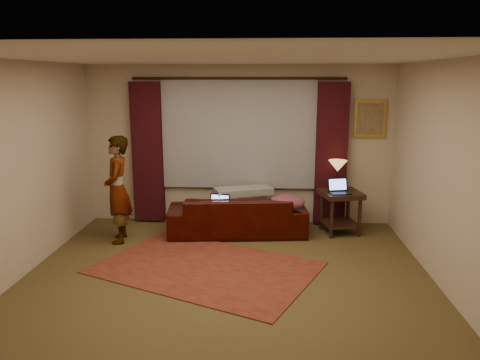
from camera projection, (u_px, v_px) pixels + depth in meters
The scene contains 20 objects.
floor at pixel (225, 284), 5.54m from camera, with size 5.00×5.00×0.01m, color brown.
ceiling at pixel (224, 58), 4.98m from camera, with size 5.00×5.00×0.02m, color silver.
wall_back at pixel (239, 145), 7.70m from camera, with size 5.00×0.02×2.60m, color beige.
wall_front at pixel (186, 262), 2.82m from camera, with size 5.00×0.02×2.60m, color beige.
wall_left at pixel (10, 174), 5.41m from camera, with size 0.02×5.00×2.60m, color beige.
wall_right at pixel (452, 180), 5.11m from camera, with size 0.02×5.00×2.60m, color beige.
sheer_curtain at pixel (239, 134), 7.60m from camera, with size 2.50×0.05×1.80m, color #99989F.
drape_left at pixel (148, 153), 7.71m from camera, with size 0.50×0.14×2.30m, color #330B11.
drape_right at pixel (331, 154), 7.53m from camera, with size 0.50×0.14×2.30m, color #330B11.
curtain_rod at pixel (238, 78), 7.36m from camera, with size 0.04×0.04×3.40m, color black.
picture_frame at pixel (370, 119), 7.45m from camera, with size 0.50×0.04×0.60m, color #B4943E.
sofa at pixel (237, 207), 7.24m from camera, with size 2.11×0.91×0.85m, color black.
throw_blanket at pixel (244, 177), 7.36m from camera, with size 0.90×0.36×0.11m, color gray.
clothing_pile at pixel (287, 203), 7.07m from camera, with size 0.54×0.42×0.23m, color #7C3951.
laptop_sofa at pixel (217, 203), 7.03m from camera, with size 0.31×0.34×0.23m, color black, non-canonical shape.
area_rug at pixel (206, 267), 6.00m from camera, with size 2.68×1.79×0.01m, color maroon.
end_table at pixel (340, 212), 7.29m from camera, with size 0.58×0.58×0.67m, color black.
tiffany_lamp at pixel (337, 175), 7.31m from camera, with size 0.29×0.29×0.46m, color #A17839, non-canonical shape.
laptop_table at pixel (340, 186), 7.07m from camera, with size 0.30×0.33×0.22m, color black, non-canonical shape.
person at pixel (117, 190), 6.83m from camera, with size 0.46×0.46×1.58m, color gray.
Camera 1 is at (0.49, -5.13, 2.39)m, focal length 35.00 mm.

